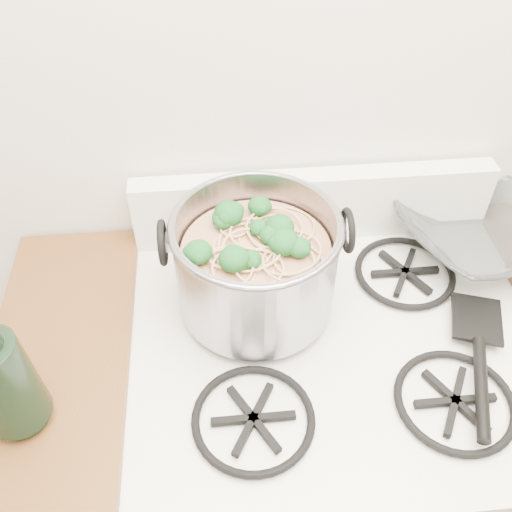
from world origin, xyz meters
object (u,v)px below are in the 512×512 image
object	(u,v)px
gas_range	(318,458)
glass_bowl	(475,239)
stock_pot	(256,265)
spatula	(478,317)

from	to	relation	value
gas_range	glass_bowl	xyz separation A→B (m)	(0.33, 0.21, 0.50)
stock_pot	spatula	size ratio (longest dim) A/B	1.07
gas_range	stock_pot	distance (m)	0.61
spatula	glass_bowl	size ratio (longest dim) A/B	2.45
gas_range	glass_bowl	size ratio (longest dim) A/B	7.29
spatula	glass_bowl	xyz separation A→B (m)	(0.07, 0.20, 0.00)
gas_range	stock_pot	world-z (taller)	stock_pot
gas_range	glass_bowl	distance (m)	0.64
stock_pot	glass_bowl	size ratio (longest dim) A/B	2.63
stock_pot	glass_bowl	bearing A→B (deg)	12.76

